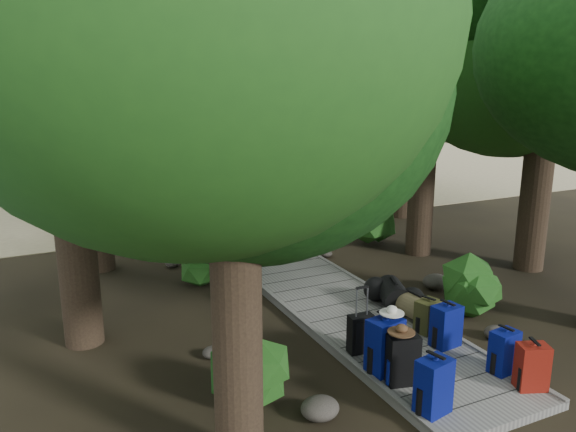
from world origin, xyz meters
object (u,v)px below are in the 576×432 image
backpack_right_d (428,314)px  duffel_right_black (393,294)px  backpack_left_b (402,356)px  backpack_left_c (385,343)px  backpack_left_a (434,383)px  kayak (74,199)px  backpack_right_c (446,324)px  duffel_right_khaki (414,307)px  sun_lounger (252,182)px  backpack_right_b (504,350)px  lone_suitcase_on_sand (210,196)px  suitcase_on_boardwalk (361,334)px  backpack_right_a (532,364)px

backpack_right_d → duffel_right_black: 1.06m
duffel_right_black → backpack_right_d: bearing=-74.2°
backpack_left_b → duffel_right_black: backpack_left_b is taller
duffel_right_black → backpack_left_c: bearing=-107.9°
backpack_left_a → kayak: (-2.79, 14.94, -0.35)m
backpack_left_b → backpack_right_c: bearing=39.1°
backpack_left_b → backpack_right_c: (1.26, 0.59, -0.02)m
duffel_right_khaki → sun_lounger: sun_lounger is taller
backpack_right_b → lone_suitcase_on_sand: size_ratio=0.96×
backpack_right_d → suitcase_on_boardwalk: 1.36m
backpack_right_d → kayak: size_ratio=0.21×
backpack_right_d → backpack_left_c: bearing=-167.0°
backpack_left_b → backpack_right_b: (1.45, -0.38, -0.04)m
backpack_left_b → duffel_right_black: 2.60m
backpack_right_c → duffel_right_khaki: (0.20, 1.02, -0.15)m
backpack_left_a → backpack_left_c: size_ratio=0.91×
duffel_right_khaki → sun_lounger: 12.21m
lone_suitcase_on_sand → kayak: (-4.00, 2.38, -0.21)m
backpack_right_a → kayak: bearing=127.7°
backpack_right_a → kayak: size_ratio=0.24×
backpack_right_a → backpack_right_b: size_ratio=1.01×
duffel_right_black → backpack_left_b: bearing=-102.4°
backpack_right_a → lone_suitcase_on_sand: bearing=113.1°
backpack_right_d → lone_suitcase_on_sand: (-0.21, 10.72, -0.04)m
sun_lounger → backpack_left_a: bearing=-102.4°
kayak → sun_lounger: bearing=19.6°
suitcase_on_boardwalk → backpack_right_c: bearing=-11.0°
backpack_right_a → backpack_right_d: (-0.12, 1.96, -0.05)m
duffel_right_black → suitcase_on_boardwalk: (-1.45, -1.19, 0.05)m
backpack_right_a → backpack_left_c: bearing=162.9°
backpack_left_c → sun_lounger: (3.41, 13.32, -0.22)m
backpack_right_b → backpack_right_d: backpack_right_b is taller
kayak → sun_lounger: sun_lounger is taller
backpack_left_c → backpack_right_c: bearing=0.2°
backpack_right_b → backpack_left_c: bearing=147.0°
sun_lounger → backpack_right_c: bearing=-98.1°
backpack_right_a → lone_suitcase_on_sand: 12.68m
backpack_right_b → kayak: 15.21m
backpack_right_c → lone_suitcase_on_sand: size_ratio=1.02×
backpack_left_c → kayak: 14.15m
backpack_right_d → backpack_right_a: bearing=-102.5°
backpack_right_b → backpack_right_c: bearing=94.1°
backpack_left_c → backpack_left_a: bearing=-102.4°
lone_suitcase_on_sand → sun_lounger: lone_suitcase_on_sand is taller
backpack_left_b → backpack_right_a: (1.45, -0.86, -0.04)m
backpack_right_d → duffel_right_black: size_ratio=0.77×
backpack_left_b → suitcase_on_boardwalk: (-0.02, 0.98, -0.09)m
backpack_right_a → duffel_right_black: size_ratio=0.91×
backpack_right_d → duffel_right_black: backpack_right_d is taller
sun_lounger → backpack_right_a: bearing=-96.5°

